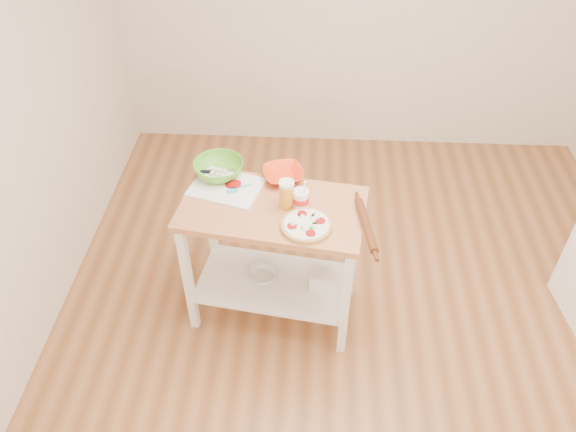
# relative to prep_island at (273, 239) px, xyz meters

# --- Properties ---
(room_shell) EXTENTS (4.04, 4.54, 2.74)m
(room_shell) POSITION_rel_prep_island_xyz_m (0.57, -0.21, 0.71)
(room_shell) COLOR #9D633A
(room_shell) RESTS_ON ground
(prep_island) EXTENTS (1.11, 0.71, 0.90)m
(prep_island) POSITION_rel_prep_island_xyz_m (0.00, 0.00, 0.00)
(prep_island) COLOR #C17D4F
(prep_island) RESTS_ON ground
(pizza) EXTENTS (0.28, 0.28, 0.04)m
(pizza) POSITION_rel_prep_island_xyz_m (0.20, -0.16, 0.27)
(pizza) COLOR tan
(pizza) RESTS_ON prep_island
(cutting_board) EXTENTS (0.47, 0.40, 0.04)m
(cutting_board) POSITION_rel_prep_island_xyz_m (-0.28, 0.16, 0.27)
(cutting_board) COLOR white
(cutting_board) RESTS_ON prep_island
(spatula) EXTENTS (0.14, 0.09, 0.01)m
(spatula) POSITION_rel_prep_island_xyz_m (-0.21, 0.13, 0.27)
(spatula) COLOR #46BCC4
(spatula) RESTS_ON cutting_board
(knife) EXTENTS (0.27, 0.06, 0.01)m
(knife) POSITION_rel_prep_island_xyz_m (-0.38, 0.28, 0.28)
(knife) COLOR silver
(knife) RESTS_ON cutting_board
(orange_bowl) EXTENTS (0.30, 0.30, 0.06)m
(orange_bowl) POSITION_rel_prep_island_xyz_m (0.05, 0.26, 0.29)
(orange_bowl) COLOR #EE3F15
(orange_bowl) RESTS_ON prep_island
(green_bowl) EXTENTS (0.36, 0.36, 0.09)m
(green_bowl) POSITION_rel_prep_island_xyz_m (-0.34, 0.27, 0.31)
(green_bowl) COLOR #59AE2C
(green_bowl) RESTS_ON prep_island
(beer_pint) EXTENTS (0.09, 0.09, 0.17)m
(beer_pint) POSITION_rel_prep_island_xyz_m (0.08, 0.01, 0.35)
(beer_pint) COLOR orange
(beer_pint) RESTS_ON prep_island
(yogurt_tub) EXTENTS (0.09, 0.09, 0.20)m
(yogurt_tub) POSITION_rel_prep_island_xyz_m (0.16, 0.01, 0.31)
(yogurt_tub) COLOR white
(yogurt_tub) RESTS_ON prep_island
(rolling_pin) EXTENTS (0.11, 0.41, 0.05)m
(rolling_pin) POSITION_rel_prep_island_xyz_m (0.52, -0.16, 0.28)
(rolling_pin) COLOR #622F16
(rolling_pin) RESTS_ON prep_island
(shelf_glass_bowl) EXTENTS (0.24, 0.24, 0.06)m
(shelf_glass_bowl) POSITION_rel_prep_island_xyz_m (-0.07, 0.03, -0.35)
(shelf_glass_bowl) COLOR silver
(shelf_glass_bowl) RESTS_ON prep_island
(shelf_bin) EXTENTS (0.15, 0.15, 0.13)m
(shelf_bin) POSITION_rel_prep_island_xyz_m (0.30, -0.02, -0.32)
(shelf_bin) COLOR white
(shelf_bin) RESTS_ON prep_island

